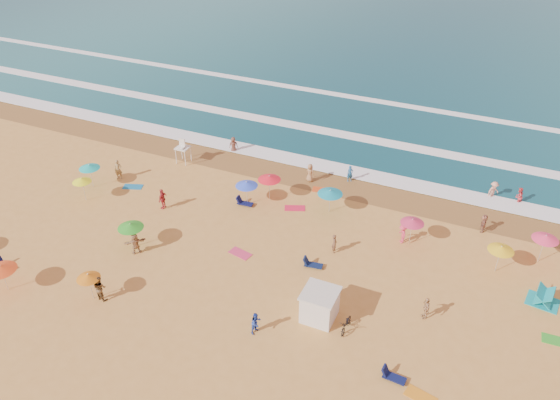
% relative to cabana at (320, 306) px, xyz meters
% --- Properties ---
extents(ground, '(220.00, 220.00, 0.00)m').
position_rel_cabana_xyz_m(ground, '(-5.26, 3.41, -1.00)').
color(ground, gold).
rests_on(ground, ground).
extents(ocean, '(220.00, 140.00, 0.18)m').
position_rel_cabana_xyz_m(ocean, '(-5.26, 87.41, -1.00)').
color(ocean, '#0C4756').
rests_on(ocean, ground).
extents(wet_sand, '(220.00, 220.00, 0.00)m').
position_rel_cabana_xyz_m(wet_sand, '(-5.26, 15.91, -0.99)').
color(wet_sand, olive).
rests_on(wet_sand, ground).
extents(surf_foam, '(200.00, 18.70, 0.05)m').
position_rel_cabana_xyz_m(surf_foam, '(-5.26, 24.73, -0.90)').
color(surf_foam, white).
rests_on(surf_foam, ground).
extents(cabana, '(2.00, 2.00, 2.00)m').
position_rel_cabana_xyz_m(cabana, '(0.00, 0.00, 0.00)').
color(cabana, silver).
rests_on(cabana, ground).
extents(cabana_roof, '(2.20, 2.20, 0.12)m').
position_rel_cabana_xyz_m(cabana_roof, '(0.00, 0.00, 1.06)').
color(cabana_roof, silver).
rests_on(cabana_roof, cabana).
extents(bicycle, '(0.62, 1.71, 0.89)m').
position_rel_cabana_xyz_m(bicycle, '(1.90, -0.30, -0.55)').
color(bicycle, black).
rests_on(bicycle, ground).
extents(lifeguard_stand, '(1.20, 1.20, 2.10)m').
position_rel_cabana_xyz_m(lifeguard_stand, '(-18.91, 13.80, 0.05)').
color(lifeguard_stand, white).
rests_on(lifeguard_stand, ground).
extents(beach_umbrellas, '(47.86, 23.59, 0.79)m').
position_rel_cabana_xyz_m(beach_umbrellas, '(-4.05, 3.77, 1.07)').
color(beach_umbrellas, blue).
rests_on(beach_umbrellas, ground).
extents(loungers, '(57.66, 16.10, 0.34)m').
position_rel_cabana_xyz_m(loungers, '(1.54, 1.10, -0.83)').
color(loungers, '#0F1E4C').
rests_on(loungers, ground).
extents(towels, '(54.52, 25.93, 0.03)m').
position_rel_cabana_xyz_m(towels, '(-4.08, 2.28, -0.98)').
color(towels, '#B04C16').
rests_on(towels, ground).
extents(beachgoers, '(44.64, 24.62, 2.10)m').
position_rel_cabana_xyz_m(beachgoers, '(-6.54, 8.10, -0.21)').
color(beachgoers, brown).
rests_on(beachgoers, ground).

